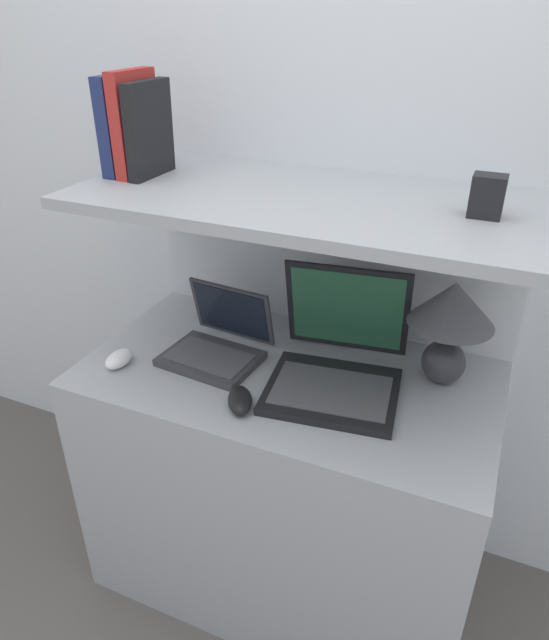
{
  "coord_description": "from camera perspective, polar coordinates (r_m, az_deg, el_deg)",
  "views": [
    {
      "loc": [
        0.47,
        -0.86,
        1.62
      ],
      "look_at": [
        -0.04,
        0.29,
        0.93
      ],
      "focal_mm": 32.0,
      "sensor_mm": 36.0,
      "label": 1
    }
  ],
  "objects": [
    {
      "name": "book_red",
      "position": [
        1.55,
        -13.75,
        18.51
      ],
      "size": [
        0.03,
        0.16,
        0.25
      ],
      "color": "#A82823",
      "rests_on": "shelf"
    },
    {
      "name": "table_lamp",
      "position": [
        1.45,
        17.24,
        0.29
      ],
      "size": [
        0.21,
        0.21,
        0.28
      ],
      "color": "#2D2D33",
      "rests_on": "desk"
    },
    {
      "name": "shelf_gadget",
      "position": [
        1.27,
        20.51,
        11.52
      ],
      "size": [
        0.07,
        0.05,
        0.09
      ],
      "color": "black",
      "rests_on": "shelf"
    },
    {
      "name": "router_box",
      "position": [
        1.65,
        3.91,
        0.78
      ],
      "size": [
        0.11,
        0.07,
        0.15
      ],
      "color": "white",
      "rests_on": "desk"
    },
    {
      "name": "shelf",
      "position": [
        1.37,
        2.61,
        11.91
      ],
      "size": [
        1.08,
        0.53,
        0.03
      ],
      "color": "#999EA3",
      "rests_on": "back_riser"
    },
    {
      "name": "laptop_large",
      "position": [
        1.45,
        6.3,
        -4.18
      ],
      "size": [
        0.36,
        0.38,
        0.29
      ],
      "color": "black",
      "rests_on": "desk"
    },
    {
      "name": "wall_back",
      "position": [
        1.64,
        6.37,
        13.78
      ],
      "size": [
        6.0,
        0.05,
        2.4
      ],
      "color": "silver",
      "rests_on": "ground_plane"
    },
    {
      "name": "back_riser",
      "position": [
        1.85,
        4.95,
        -4.66
      ],
      "size": [
        1.08,
        0.04,
        1.21
      ],
      "color": "silver",
      "rests_on": "ground_plane"
    },
    {
      "name": "desk",
      "position": [
        1.76,
        1.14,
        -15.84
      ],
      "size": [
        1.08,
        0.59,
        0.77
      ],
      "color": "#999EA3",
      "rests_on": "ground_plane"
    },
    {
      "name": "second_mouse",
      "position": [
        1.59,
        -15.3,
        -3.78
      ],
      "size": [
        0.06,
        0.09,
        0.04
      ],
      "color": "white",
      "rests_on": "desk"
    },
    {
      "name": "book_black",
      "position": [
        1.53,
        -12.42,
        18.08
      ],
      "size": [
        0.03,
        0.17,
        0.23
      ],
      "color": "black",
      "rests_on": "shelf"
    },
    {
      "name": "laptop_small",
      "position": [
        1.57,
        -5.72,
        -2.33
      ],
      "size": [
        0.27,
        0.25,
        0.19
      ],
      "color": "#333338",
      "rests_on": "desk"
    },
    {
      "name": "book_navy",
      "position": [
        1.58,
        -15.07,
        18.29
      ],
      "size": [
        0.04,
        0.15,
        0.24
      ],
      "color": "navy",
      "rests_on": "shelf"
    },
    {
      "name": "computer_mouse",
      "position": [
        1.38,
        -3.47,
        -8.02
      ],
      "size": [
        0.1,
        0.12,
        0.04
      ],
      "color": "black",
      "rests_on": "desk"
    }
  ]
}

